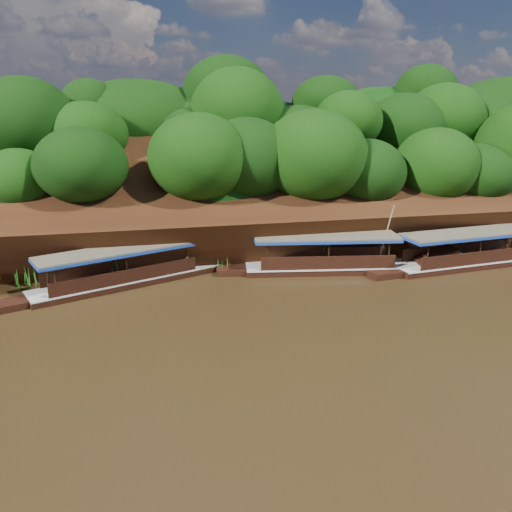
{
  "coord_description": "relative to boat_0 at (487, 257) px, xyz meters",
  "views": [
    {
      "loc": [
        -11.03,
        -24.36,
        11.39
      ],
      "look_at": [
        -4.09,
        7.0,
        1.77
      ],
      "focal_mm": 35.0,
      "sensor_mm": 36.0,
      "label": 1
    }
  ],
  "objects": [
    {
      "name": "boat_2",
      "position": [
        -25.11,
        1.77,
        -0.03
      ],
      "size": [
        15.61,
        8.04,
        5.9
      ],
      "rotation": [
        0.0,
        0.0,
        0.39
      ],
      "color": "black",
      "rests_on": "ground"
    },
    {
      "name": "reeds",
      "position": [
        -16.68,
        2.58,
        0.31
      ],
      "size": [
        51.5,
        2.27,
        2.09
      ],
      "color": "#256D1B",
      "rests_on": "ground"
    },
    {
      "name": "riverbank",
      "position": [
        -13.7,
        15.78,
        1.29
      ],
      "size": [
        120.0,
        30.06,
        19.4
      ],
      "color": "black",
      "rests_on": "ground"
    },
    {
      "name": "boat_0",
      "position": [
        0.0,
        0.0,
        0.0
      ],
      "size": [
        16.45,
        3.96,
        7.14
      ],
      "rotation": [
        0.0,
        0.0,
        0.11
      ],
      "color": "black",
      "rests_on": "ground"
    },
    {
      "name": "boat_1",
      "position": [
        -10.87,
        0.77,
        0.01
      ],
      "size": [
        15.6,
        4.55,
        5.5
      ],
      "rotation": [
        0.0,
        0.0,
        -0.15
      ],
      "color": "black",
      "rests_on": "ground"
    },
    {
      "name": "ground",
      "position": [
        -13.68,
        -6.94,
        -0.6
      ],
      "size": [
        160.0,
        160.0,
        0.0
      ],
      "primitive_type": "plane",
      "color": "black",
      "rests_on": "ground"
    }
  ]
}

